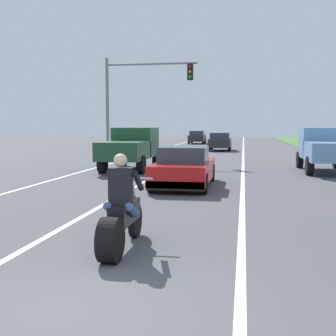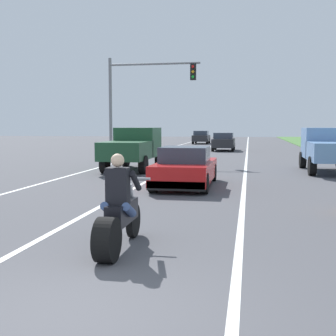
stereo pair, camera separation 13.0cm
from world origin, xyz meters
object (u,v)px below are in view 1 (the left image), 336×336
(motorcycle_with_rider, at_px, (121,216))
(distant_car_far_ahead, at_px, (220,141))
(pickup_truck_left_lane_dark_green, at_px, (131,146))
(pickup_truck_right_shoulder_light_blue, at_px, (325,147))
(traffic_light_mast_near, at_px, (135,92))
(sports_car_red, at_px, (184,168))
(distant_car_further_ahead, at_px, (197,137))

(motorcycle_with_rider, height_order, distant_car_far_ahead, motorcycle_with_rider)
(pickup_truck_left_lane_dark_green, bearing_deg, pickup_truck_right_shoulder_light_blue, 4.39)
(pickup_truck_left_lane_dark_green, xyz_separation_m, distant_car_far_ahead, (3.26, 17.06, -0.33))
(distant_car_far_ahead, bearing_deg, motorcycle_with_rider, -90.03)
(pickup_truck_left_lane_dark_green, relative_size, pickup_truck_right_shoulder_light_blue, 1.00)
(traffic_light_mast_near, xyz_separation_m, distant_car_far_ahead, (4.27, 12.00, -3.28))
(sports_car_red, height_order, traffic_light_mast_near, traffic_light_mast_near)
(motorcycle_with_rider, height_order, pickup_truck_right_shoulder_light_blue, pickup_truck_right_shoulder_light_blue)
(motorcycle_with_rider, bearing_deg, sports_car_red, 90.15)
(sports_car_red, height_order, pickup_truck_left_lane_dark_green, pickup_truck_left_lane_dark_green)
(pickup_truck_left_lane_dark_green, relative_size, traffic_light_mast_near, 0.80)
(sports_car_red, distance_m, distant_car_further_ahead, 36.41)
(sports_car_red, distance_m, pickup_truck_right_shoulder_light_blue, 8.15)
(pickup_truck_right_shoulder_light_blue, xyz_separation_m, distant_car_far_ahead, (-5.57, 16.38, -0.33))
(pickup_truck_left_lane_dark_green, bearing_deg, sports_car_red, -58.31)
(distant_car_further_ahead, bearing_deg, motorcycle_with_rider, -85.65)
(traffic_light_mast_near, height_order, distant_car_further_ahead, traffic_light_mast_near)
(pickup_truck_left_lane_dark_green, distance_m, distant_car_far_ahead, 17.37)
(traffic_light_mast_near, height_order, distant_car_far_ahead, traffic_light_mast_near)
(motorcycle_with_rider, bearing_deg, traffic_light_mast_near, 103.14)
(motorcycle_with_rider, xyz_separation_m, distant_car_further_ahead, (-3.36, 44.21, 0.18))
(motorcycle_with_rider, bearing_deg, pickup_truck_left_lane_dark_green, 103.83)
(pickup_truck_right_shoulder_light_blue, xyz_separation_m, distant_car_further_ahead, (-8.95, 30.36, -0.33))
(traffic_light_mast_near, bearing_deg, sports_car_red, -67.60)
(motorcycle_with_rider, relative_size, distant_car_far_ahead, 0.55)
(pickup_truck_right_shoulder_light_blue, relative_size, distant_car_far_ahead, 1.20)
(distant_car_far_ahead, height_order, distant_car_further_ahead, same)
(pickup_truck_left_lane_dark_green, height_order, distant_car_further_ahead, pickup_truck_left_lane_dark_green)
(sports_car_red, bearing_deg, traffic_light_mast_near, 112.40)
(motorcycle_with_rider, distance_m, pickup_truck_left_lane_dark_green, 13.57)
(traffic_light_mast_near, distance_m, distant_car_further_ahead, 26.20)
(sports_car_red, relative_size, traffic_light_mast_near, 0.72)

